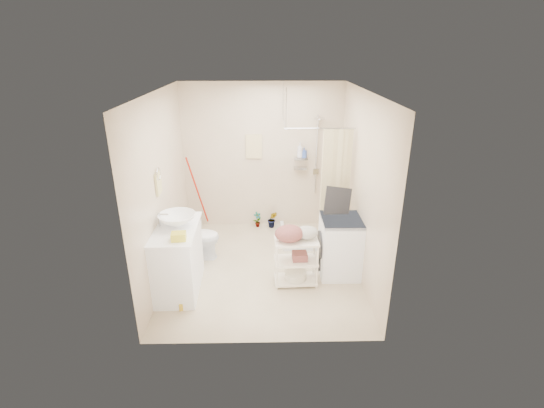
{
  "coord_description": "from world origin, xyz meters",
  "views": [
    {
      "loc": [
        0.03,
        -5.17,
        3.17
      ],
      "look_at": [
        0.14,
        0.25,
        0.96
      ],
      "focal_mm": 26.0,
      "sensor_mm": 36.0,
      "label": 1
    }
  ],
  "objects_px": {
    "washing_machine": "(341,246)",
    "laundry_rack": "(296,257)",
    "vanity": "(177,259)",
    "toilet": "(197,237)"
  },
  "relations": [
    {
      "from": "washing_machine",
      "to": "laundry_rack",
      "type": "distance_m",
      "value": 0.73
    },
    {
      "from": "vanity",
      "to": "toilet",
      "type": "xyz_separation_m",
      "value": [
        0.12,
        0.87,
        -0.11
      ]
    },
    {
      "from": "toilet",
      "to": "washing_machine",
      "type": "xyz_separation_m",
      "value": [
        2.18,
        -0.5,
        0.08
      ]
    },
    {
      "from": "toilet",
      "to": "washing_machine",
      "type": "relative_size",
      "value": 0.81
    },
    {
      "from": "vanity",
      "to": "laundry_rack",
      "type": "height_order",
      "value": "vanity"
    },
    {
      "from": "vanity",
      "to": "washing_machine",
      "type": "xyz_separation_m",
      "value": [
        2.3,
        0.38,
        -0.03
      ]
    },
    {
      "from": "washing_machine",
      "to": "laundry_rack",
      "type": "xyz_separation_m",
      "value": [
        -0.68,
        -0.26,
        -0.03
      ]
    },
    {
      "from": "toilet",
      "to": "washing_machine",
      "type": "bearing_deg",
      "value": -101.95
    },
    {
      "from": "washing_machine",
      "to": "laundry_rack",
      "type": "relative_size",
      "value": 1.07
    },
    {
      "from": "vanity",
      "to": "toilet",
      "type": "distance_m",
      "value": 0.89
    }
  ]
}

